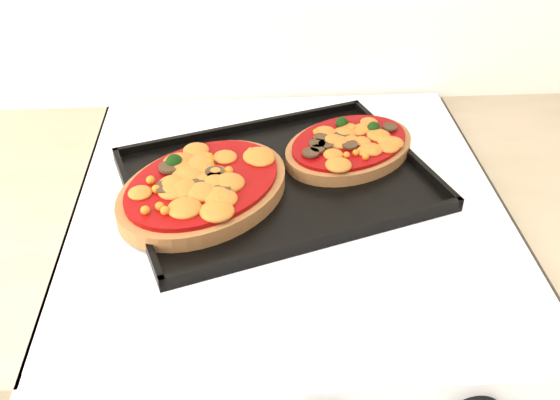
{
  "coord_description": "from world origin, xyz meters",
  "views": [
    {
      "loc": [
        -0.06,
        0.99,
        1.43
      ],
      "look_at": [
        -0.02,
        1.68,
        0.92
      ],
      "focal_mm": 40.0,
      "sensor_mm": 36.0,
      "label": 1
    }
  ],
  "objects_px": {
    "baking_tray": "(278,178)",
    "pizza_right": "(349,145)",
    "pizza_left": "(203,186)",
    "stove": "(286,394)"
  },
  "relations": [
    {
      "from": "baking_tray",
      "to": "pizza_right",
      "type": "distance_m",
      "value": 0.13
    },
    {
      "from": "stove",
      "to": "baking_tray",
      "type": "bearing_deg",
      "value": 116.82
    },
    {
      "from": "baking_tray",
      "to": "pizza_left",
      "type": "relative_size",
      "value": 1.61
    },
    {
      "from": "baking_tray",
      "to": "pizza_right",
      "type": "height_order",
      "value": "pizza_right"
    },
    {
      "from": "pizza_left",
      "to": "baking_tray",
      "type": "bearing_deg",
      "value": 20.03
    },
    {
      "from": "pizza_right",
      "to": "pizza_left",
      "type": "bearing_deg",
      "value": -155.48
    },
    {
      "from": "stove",
      "to": "pizza_right",
      "type": "xyz_separation_m",
      "value": [
        0.1,
        0.09,
        0.48
      ]
    },
    {
      "from": "baking_tray",
      "to": "pizza_right",
      "type": "bearing_deg",
      "value": 10.2
    },
    {
      "from": "pizza_left",
      "to": "pizza_right",
      "type": "xyz_separation_m",
      "value": [
        0.21,
        0.1,
        -0.0
      ]
    },
    {
      "from": "pizza_right",
      "to": "baking_tray",
      "type": "bearing_deg",
      "value": -151.57
    }
  ]
}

